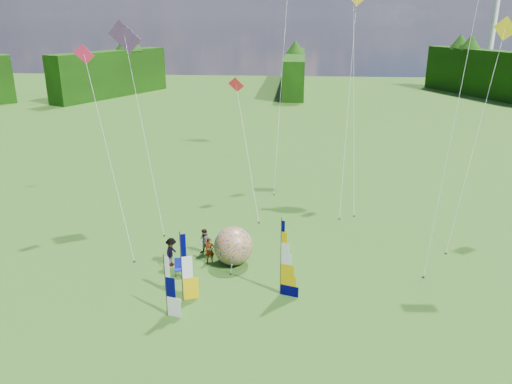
# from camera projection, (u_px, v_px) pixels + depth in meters

# --- Properties ---
(ground) EXTENTS (220.00, 220.00, 0.00)m
(ground) POSITION_uv_depth(u_px,v_px,m) (268.00, 316.00, 26.24)
(ground) COLOR #386828
(ground) RESTS_ON ground
(treeline_ring) EXTENTS (210.00, 210.00, 8.00)m
(treeline_ring) POSITION_uv_depth(u_px,v_px,m) (269.00, 248.00, 24.90)
(treeline_ring) COLOR black
(treeline_ring) RESTS_ON ground
(turbine_right) EXTENTS (8.00, 1.20, 30.00)m
(turbine_right) POSITION_uv_depth(u_px,v_px,m) (495.00, 15.00, 113.24)
(turbine_right) COLOR silver
(turbine_right) RESTS_ON ground
(feather_banner_main) EXTENTS (1.21, 0.45, 4.54)m
(feather_banner_main) POSITION_uv_depth(u_px,v_px,m) (281.00, 258.00, 27.56)
(feather_banner_main) COLOR #000045
(feather_banner_main) RESTS_ON ground
(side_banner_left) EXTENTS (1.07, 0.48, 4.02)m
(side_banner_left) POSITION_uv_depth(u_px,v_px,m) (182.00, 268.00, 27.02)
(side_banner_left) COLOR #D9AA01
(side_banner_left) RESTS_ON ground
(side_banner_far) EXTENTS (1.01, 0.34, 3.45)m
(side_banner_far) POSITION_uv_depth(u_px,v_px,m) (166.00, 287.00, 25.75)
(side_banner_far) COLOR white
(side_banner_far) RESTS_ON ground
(bol_inflatable) EXTENTS (2.96, 2.96, 2.46)m
(bol_inflatable) POSITION_uv_depth(u_px,v_px,m) (233.00, 246.00, 31.41)
(bol_inflatable) COLOR navy
(bol_inflatable) RESTS_ON ground
(spectator_a) EXTENTS (0.70, 0.58, 1.65)m
(spectator_a) POSITION_uv_depth(u_px,v_px,m) (210.00, 251.00, 31.69)
(spectator_a) COLOR #66594C
(spectator_a) RESTS_ON ground
(spectator_b) EXTENTS (0.96, 0.78, 1.78)m
(spectator_b) POSITION_uv_depth(u_px,v_px,m) (205.00, 242.00, 32.76)
(spectator_b) COLOR #66594C
(spectator_b) RESTS_ON ground
(spectator_c) EXTENTS (0.59, 1.25, 1.87)m
(spectator_c) POSITION_uv_depth(u_px,v_px,m) (172.00, 252.00, 31.26)
(spectator_c) COLOR #66594C
(spectator_c) RESTS_ON ground
(spectator_d) EXTENTS (1.19, 0.92, 1.90)m
(spectator_d) POSITION_uv_depth(u_px,v_px,m) (233.00, 246.00, 32.11)
(spectator_d) COLOR #66594C
(spectator_d) RESTS_ON ground
(camp_chair) EXTENTS (0.75, 0.75, 1.08)m
(camp_chair) POSITION_uv_depth(u_px,v_px,m) (179.00, 268.00, 30.15)
(camp_chair) COLOR navy
(camp_chair) RESTS_ON ground
(kite_whale) EXTENTS (9.72, 15.77, 24.18)m
(kite_whale) POSITION_uv_depth(u_px,v_px,m) (354.00, 52.00, 41.02)
(kite_whale) COLOR black
(kite_whale) RESTS_ON ground
(kite_rainbow_delta) EXTENTS (8.80, 10.71, 15.56)m
(kite_rainbow_delta) POSITION_uv_depth(u_px,v_px,m) (143.00, 120.00, 36.02)
(kite_rainbow_delta) COLOR #D65135
(kite_rainbow_delta) RESTS_ON ground
(kite_parafoil) EXTENTS (7.49, 10.10, 20.10)m
(kite_parafoil) POSITION_uv_depth(u_px,v_px,m) (457.00, 103.00, 29.35)
(kite_parafoil) COLOR #B00016
(kite_parafoil) RESTS_ON ground
(small_kite_red) EXTENTS (5.48, 10.34, 10.45)m
(small_kite_red) POSITION_uv_depth(u_px,v_px,m) (247.00, 144.00, 40.03)
(small_kite_red) COLOR red
(small_kite_red) RESTS_ON ground
(small_kite_orange) EXTENTS (7.16, 12.22, 17.67)m
(small_kite_orange) POSITION_uv_depth(u_px,v_px,m) (349.00, 96.00, 39.94)
(small_kite_orange) COLOR yellow
(small_kite_orange) RESTS_ON ground
(small_kite_yellow) EXTENTS (8.57, 11.49, 15.48)m
(small_kite_yellow) POSITION_uv_depth(u_px,v_px,m) (478.00, 127.00, 33.94)
(small_kite_yellow) COLOR yellow
(small_kite_yellow) RESTS_ON ground
(small_kite_pink) EXTENTS (10.63, 12.00, 13.52)m
(small_kite_pink) POSITION_uv_depth(u_px,v_px,m) (107.00, 144.00, 33.50)
(small_kite_pink) COLOR #DB1C48
(small_kite_pink) RESTS_ON ground
(small_kite_green) EXTENTS (4.65, 11.37, 19.02)m
(small_kite_green) POSITION_uv_depth(u_px,v_px,m) (281.00, 79.00, 44.78)
(small_kite_green) COLOR #0FA40A
(small_kite_green) RESTS_ON ground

